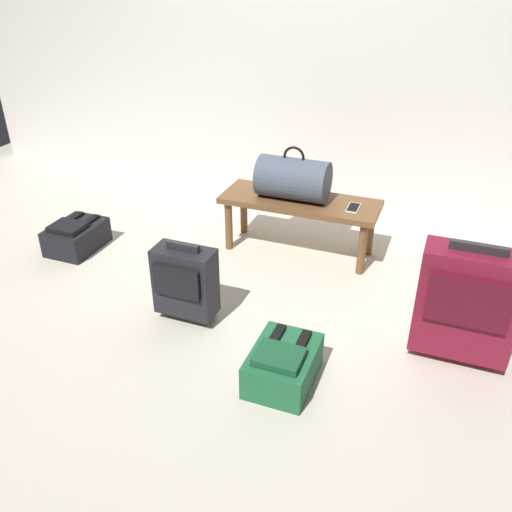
% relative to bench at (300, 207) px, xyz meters
% --- Properties ---
extents(ground_plane, '(6.60, 6.60, 0.00)m').
position_rel_bench_xyz_m(ground_plane, '(-0.16, -0.71, -0.32)').
color(ground_plane, beige).
extents(back_wall, '(6.00, 0.10, 2.80)m').
position_rel_bench_xyz_m(back_wall, '(-0.16, 0.89, 1.08)').
color(back_wall, silver).
rests_on(back_wall, ground).
extents(bench, '(1.00, 0.36, 0.37)m').
position_rel_bench_xyz_m(bench, '(0.00, 0.00, 0.00)').
color(bench, brown).
rests_on(bench, ground).
extents(duffel_bag_slate, '(0.44, 0.26, 0.34)m').
position_rel_bench_xyz_m(duffel_bag_slate, '(-0.05, 0.00, 0.19)').
color(duffel_bag_slate, '#475160').
rests_on(duffel_bag_slate, bench).
extents(cell_phone, '(0.07, 0.14, 0.01)m').
position_rel_bench_xyz_m(cell_phone, '(0.34, -0.02, 0.06)').
color(cell_phone, silver).
rests_on(cell_phone, bench).
extents(suitcase_upright_burgundy, '(0.45, 0.21, 0.63)m').
position_rel_bench_xyz_m(suitcase_upright_burgundy, '(1.04, -0.75, 0.01)').
color(suitcase_upright_burgundy, maroon).
rests_on(suitcase_upright_burgundy, ground).
extents(suitcase_small_charcoal, '(0.32, 0.19, 0.46)m').
position_rel_bench_xyz_m(suitcase_small_charcoal, '(-0.33, -0.94, -0.08)').
color(suitcase_small_charcoal, black).
rests_on(suitcase_small_charcoal, ground).
extents(backpack_green, '(0.28, 0.38, 0.21)m').
position_rel_bench_xyz_m(backpack_green, '(0.30, -1.21, -0.22)').
color(backpack_green, '#1E6038').
rests_on(backpack_green, ground).
extents(backpack_dark, '(0.28, 0.38, 0.21)m').
position_rel_bench_xyz_m(backpack_dark, '(-1.38, -0.50, -0.22)').
color(backpack_dark, black).
rests_on(backpack_dark, ground).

